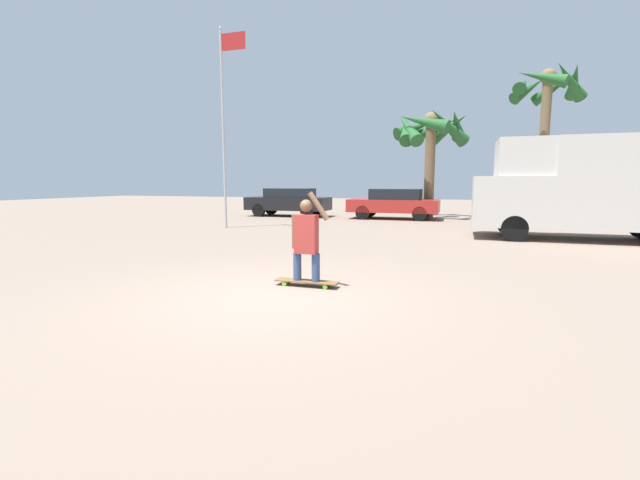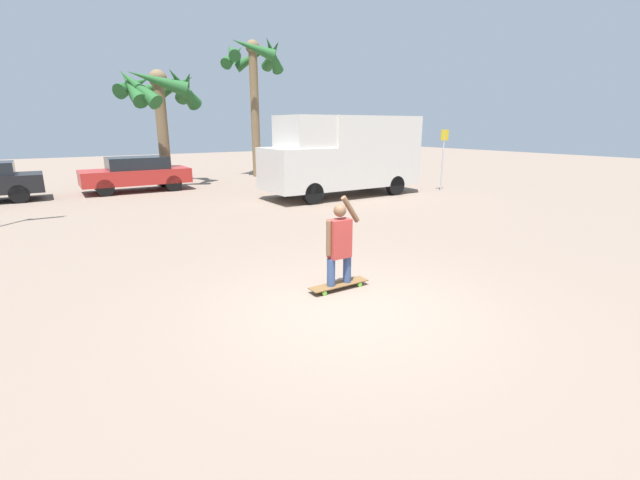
# 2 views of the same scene
# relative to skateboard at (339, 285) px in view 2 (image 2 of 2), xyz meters

# --- Properties ---
(ground_plane) EXTENTS (80.00, 80.00, 0.00)m
(ground_plane) POSITION_rel_skateboard_xyz_m (-0.30, -0.76, -0.08)
(ground_plane) COLOR gray
(skateboard) EXTENTS (1.10, 0.26, 0.10)m
(skateboard) POSITION_rel_skateboard_xyz_m (0.00, 0.00, 0.00)
(skateboard) COLOR brown
(skateboard) RESTS_ON ground_plane
(person_skateboarder) EXTENTS (0.67, 0.22, 1.52)m
(person_skateboarder) POSITION_rel_skateboard_xyz_m (-0.00, 0.00, 0.78)
(person_skateboarder) COLOR #384C7A
(person_skateboarder) RESTS_ON skateboard
(camper_van) EXTENTS (6.36, 2.25, 3.10)m
(camper_van) POSITION_rel_skateboard_xyz_m (6.11, 8.26, 1.60)
(camper_van) COLOR black
(camper_van) RESTS_ON ground_plane
(parked_car_red) EXTENTS (4.30, 1.86, 1.45)m
(parked_car_red) POSITION_rel_skateboard_xyz_m (-0.67, 14.07, 0.70)
(parked_car_red) COLOR black
(parked_car_red) RESTS_ON ground_plane
(palm_tree_near_van) EXTENTS (3.43, 3.48, 7.19)m
(palm_tree_near_van) POSITION_rel_skateboard_xyz_m (6.06, 16.46, 5.69)
(palm_tree_near_van) COLOR brown
(palm_tree_near_van) RESTS_ON ground_plane
(palm_tree_center_background) EXTENTS (3.89, 3.86, 5.30)m
(palm_tree_center_background) POSITION_rel_skateboard_xyz_m (0.82, 15.26, 4.15)
(palm_tree_center_background) COLOR brown
(palm_tree_center_background) RESTS_ON ground_plane
(street_sign) EXTENTS (0.44, 0.06, 2.57)m
(street_sign) POSITION_rel_skateboard_xyz_m (10.45, 7.11, 1.56)
(street_sign) COLOR #B7B7BC
(street_sign) RESTS_ON ground_plane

